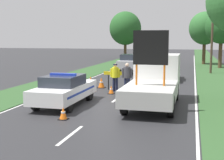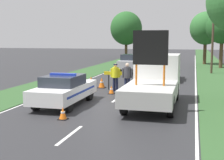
{
  "view_description": "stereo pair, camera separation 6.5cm",
  "coord_description": "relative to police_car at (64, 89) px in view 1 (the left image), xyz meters",
  "views": [
    {
      "loc": [
        3.85,
        -14.25,
        3.18
      ],
      "look_at": [
        -0.07,
        0.88,
        1.1
      ],
      "focal_mm": 50.0,
      "sensor_mm": 36.0,
      "label": 1
    },
    {
      "loc": [
        3.91,
        -14.23,
        3.18
      ],
      "look_at": [
        -0.07,
        0.88,
        1.1
      ],
      "focal_mm": 50.0,
      "sensor_mm": 36.0,
      "label": 2
    }
  ],
  "objects": [
    {
      "name": "ground_plane",
      "position": [
        2.09,
        0.49,
        -0.75
      ],
      "size": [
        160.0,
        160.0,
        0.0
      ],
      "primitive_type": "plane",
      "color": "#28282B"
    },
    {
      "name": "pedestrian_civilian",
      "position": [
        2.23,
        4.09,
        0.28
      ],
      "size": [
        0.63,
        0.4,
        1.76
      ],
      "rotation": [
        0.0,
        0.0,
        0.03
      ],
      "color": "#191E38",
      "rests_on": "ground"
    },
    {
      "name": "grass_verge_right",
      "position": [
        7.92,
        20.49,
        -0.73
      ],
      "size": [
        3.28,
        120.0,
        0.03
      ],
      "color": "#2D5128",
      "rests_on": "ground"
    },
    {
      "name": "roadside_tree_near_right",
      "position": [
        8.8,
        21.74,
        3.64
      ],
      "size": [
        3.41,
        3.41,
        6.21
      ],
      "color": "#4C3823",
      "rests_on": "ground"
    },
    {
      "name": "lane_markings",
      "position": [
        2.09,
        13.95,
        -0.74
      ],
      "size": [
        8.27,
        66.11,
        0.01
      ],
      "color": "silver",
      "rests_on": "ground"
    },
    {
      "name": "traffic_cone_near_truck",
      "position": [
        1.05,
        -2.59,
        -0.5
      ],
      "size": [
        0.36,
        0.36,
        0.5
      ],
      "color": "black",
      "rests_on": "ground"
    },
    {
      "name": "road_barrier",
      "position": [
        2.04,
        4.91,
        0.21
      ],
      "size": [
        2.94,
        0.08,
        1.15
      ],
      "rotation": [
        0.0,
        0.0,
        0.02
      ],
      "color": "black",
      "rests_on": "ground"
    },
    {
      "name": "police_car",
      "position": [
        0.0,
        0.0,
        0.0
      ],
      "size": [
        1.82,
        4.59,
        1.55
      ],
      "rotation": [
        0.0,
        0.0,
        -0.01
      ],
      "color": "white",
      "rests_on": "ground"
    },
    {
      "name": "roadside_tree_mid_right",
      "position": [
        -4.54,
        35.06,
        4.03
      ],
      "size": [
        5.01,
        5.01,
        7.42
      ],
      "color": "#4C3823",
      "rests_on": "ground"
    },
    {
      "name": "roadside_tree_near_left",
      "position": [
        7.26,
        26.47,
        3.67
      ],
      "size": [
        3.84,
        3.84,
        6.46
      ],
      "color": "#4C3823",
      "rests_on": "ground"
    },
    {
      "name": "queued_car_sedan_silver",
      "position": [
        -0.05,
        16.28,
        0.1
      ],
      "size": [
        1.74,
        4.34,
        1.66
      ],
      "rotation": [
        0.0,
        0.0,
        3.14
      ],
      "color": "#B2B2B7",
      "rests_on": "ground"
    },
    {
      "name": "work_truck",
      "position": [
        4.18,
        1.39,
        0.43
      ],
      "size": [
        2.19,
        5.91,
        3.53
      ],
      "rotation": [
        0.0,
        0.0,
        3.08
      ],
      "color": "white",
      "rests_on": "ground"
    },
    {
      "name": "police_officer",
      "position": [
        1.44,
        4.38,
        0.26
      ],
      "size": [
        0.61,
        0.39,
        1.69
      ],
      "rotation": [
        0.0,
        0.0,
        3.13
      ],
      "color": "#191E38",
      "rests_on": "ground"
    },
    {
      "name": "queued_car_suv_grey",
      "position": [
        4.0,
        10.6,
        0.04
      ],
      "size": [
        1.79,
        4.2,
        1.53
      ],
      "rotation": [
        0.0,
        0.0,
        3.14
      ],
      "color": "slate",
      "rests_on": "ground"
    },
    {
      "name": "queued_car_wagon_maroon",
      "position": [
        0.2,
        23.06,
        0.06
      ],
      "size": [
        1.78,
        4.11,
        1.61
      ],
      "rotation": [
        0.0,
        0.0,
        3.14
      ],
      "color": "maroon",
      "rests_on": "ground"
    },
    {
      "name": "traffic_cone_near_police",
      "position": [
        1.42,
        3.49,
        -0.51
      ],
      "size": [
        0.35,
        0.35,
        0.49
      ],
      "color": "black",
      "rests_on": "ground"
    },
    {
      "name": "traffic_cone_centre_front",
      "position": [
        0.24,
        5.49,
        -0.42
      ],
      "size": [
        0.49,
        0.49,
        0.67
      ],
      "color": "black",
      "rests_on": "ground"
    },
    {
      "name": "utility_pole",
      "position": [
        7.57,
        16.05,
        3.64
      ],
      "size": [
        1.2,
        0.2,
        8.54
      ],
      "color": "#473828",
      "rests_on": "ground"
    },
    {
      "name": "traffic_cone_behind_barrier",
      "position": [
        -0.8,
        6.41,
        -0.44
      ],
      "size": [
        0.44,
        0.44,
        0.61
      ],
      "color": "black",
      "rests_on": "ground"
    },
    {
      "name": "grass_verge_left",
      "position": [
        -3.73,
        20.49,
        -0.73
      ],
      "size": [
        3.28,
        120.0,
        0.03
      ],
      "color": "#2D5128",
      "rests_on": "ground"
    }
  ]
}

